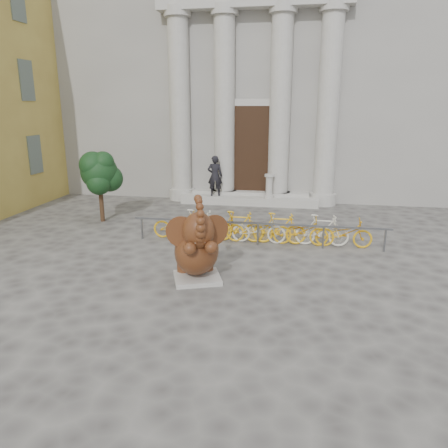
% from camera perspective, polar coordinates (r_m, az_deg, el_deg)
% --- Properties ---
extents(ground, '(80.00, 80.00, 0.00)m').
position_cam_1_polar(ground, '(10.63, -2.66, -8.34)').
color(ground, '#474442').
rests_on(ground, ground).
extents(classical_building, '(22.00, 10.70, 12.00)m').
position_cam_1_polar(classical_building, '(24.58, 5.16, 19.33)').
color(classical_building, gray).
rests_on(classical_building, ground).
extents(entrance_steps, '(6.00, 1.20, 0.36)m').
position_cam_1_polar(entrance_steps, '(19.45, 3.34, 3.22)').
color(entrance_steps, '#A8A59E').
rests_on(entrance_steps, ground).
extents(elephant_statue, '(1.52, 1.79, 2.26)m').
position_cam_1_polar(elephant_statue, '(10.77, -3.55, -3.35)').
color(elephant_statue, '#A8A59E').
rests_on(elephant_statue, ground).
extents(bike_rack, '(8.00, 0.53, 1.00)m').
position_cam_1_polar(bike_rack, '(13.87, 4.56, -0.45)').
color(bike_rack, slate).
rests_on(bike_rack, ground).
extents(tree, '(1.52, 1.38, 2.64)m').
position_cam_1_polar(tree, '(16.74, -15.93, 6.44)').
color(tree, '#332114').
rests_on(tree, ground).
extents(pedestrian, '(0.71, 0.54, 1.77)m').
position_cam_1_polar(pedestrian, '(19.20, -1.20, 6.31)').
color(pedestrian, black).
rests_on(pedestrian, entrance_steps).
extents(balustrade_post, '(0.42, 0.42, 1.02)m').
position_cam_1_polar(balustrade_post, '(18.95, 5.91, 4.84)').
color(balustrade_post, '#A8A59E').
rests_on(balustrade_post, entrance_steps).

